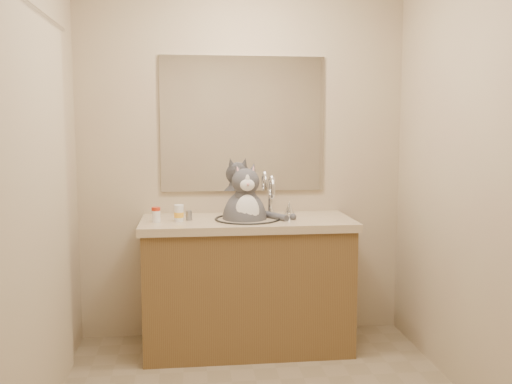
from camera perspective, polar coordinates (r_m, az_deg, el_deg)
room at (r=2.64m, az=1.20°, el=1.39°), size 2.22×2.52×2.42m
vanity at (r=3.72m, az=-0.88°, el=-8.89°), size 1.34×0.59×1.12m
mirror at (r=3.85m, az=-1.33°, el=6.80°), size 1.10×0.02×0.90m
shower_curtain at (r=2.82m, az=-20.78°, el=-2.18°), size 0.02×1.30×1.93m
cat at (r=3.63m, az=-1.08°, el=-2.34°), size 0.42×0.33×0.57m
pill_bottle_redcap at (r=3.55m, az=-9.96°, el=-2.25°), size 0.07×0.07×0.09m
pill_bottle_orange at (r=3.56m, az=-7.72°, el=-2.14°), size 0.06×0.06×0.10m
grey_canister at (r=3.60m, az=-6.72°, el=-2.35°), size 0.04×0.04×0.06m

